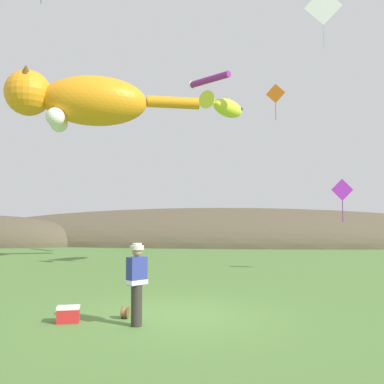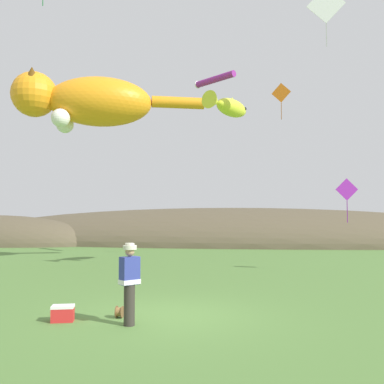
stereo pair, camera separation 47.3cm
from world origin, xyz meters
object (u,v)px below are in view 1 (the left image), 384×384
(kite_giant_cat, at_px, (81,101))
(picnic_cooler, at_px, (68,314))
(kite_spool, at_px, (125,312))
(kite_fish_windsock, at_px, (224,107))
(kite_diamond_orange, at_px, (276,94))
(kite_diamond_violet, at_px, (342,190))
(kite_tube_streamer, at_px, (209,80))
(festival_attendant, at_px, (137,281))
(kite_diamond_white, at_px, (323,7))

(kite_giant_cat, bearing_deg, picnic_cooler, -70.57)
(kite_spool, height_order, kite_giant_cat, kite_giant_cat)
(kite_fish_windsock, bearing_deg, kite_diamond_orange, 56.90)
(kite_fish_windsock, bearing_deg, kite_diamond_violet, -3.86)
(kite_spool, bearing_deg, kite_tube_streamer, 84.95)
(picnic_cooler, bearing_deg, kite_tube_streamer, 80.37)
(kite_fish_windsock, xyz_separation_m, kite_diamond_orange, (2.60, 3.99, 1.64))
(kite_spool, relative_size, kite_giant_cat, 0.03)
(kite_fish_windsock, distance_m, kite_tube_streamer, 5.33)
(festival_attendant, relative_size, kite_giant_cat, 0.19)
(kite_tube_streamer, height_order, kite_diamond_orange, kite_tube_streamer)
(kite_fish_windsock, bearing_deg, kite_tube_streamer, 101.82)
(picnic_cooler, bearing_deg, kite_giant_cat, 109.43)
(kite_diamond_orange, height_order, kite_diamond_violet, kite_diamond_orange)
(picnic_cooler, distance_m, kite_diamond_white, 14.20)
(festival_attendant, relative_size, kite_diamond_orange, 0.92)
(kite_fish_windsock, height_order, kite_tube_streamer, kite_tube_streamer)
(kite_spool, distance_m, kite_tube_streamer, 16.47)
(festival_attendant, height_order, kite_fish_windsock, kite_fish_windsock)
(kite_spool, relative_size, kite_fish_windsock, 0.10)
(kite_giant_cat, bearing_deg, kite_diamond_violet, -8.08)
(festival_attendant, xyz_separation_m, kite_diamond_violet, (6.57, 9.07, 2.46))
(picnic_cooler, height_order, kite_diamond_violet, kite_diamond_violet)
(kite_spool, bearing_deg, kite_giant_cat, 115.88)
(picnic_cooler, relative_size, kite_fish_windsock, 0.19)
(picnic_cooler, height_order, kite_fish_windsock, kite_fish_windsock)
(kite_diamond_violet, bearing_deg, kite_spool, -129.68)
(kite_fish_windsock, height_order, kite_diamond_violet, kite_fish_windsock)
(kite_tube_streamer, relative_size, kite_diamond_orange, 1.24)
(kite_giant_cat, relative_size, kite_diamond_violet, 5.05)
(festival_attendant, distance_m, picnic_cooler, 1.77)
(festival_attendant, height_order, kite_spool, festival_attendant)
(kite_tube_streamer, relative_size, kite_diamond_violet, 1.32)
(kite_spool, xyz_separation_m, kite_diamond_orange, (4.72, 12.74, 8.65))
(picnic_cooler, bearing_deg, kite_fish_windsock, 70.49)
(picnic_cooler, xyz_separation_m, kite_diamond_orange, (5.88, 13.24, 8.61))
(kite_diamond_white, bearing_deg, festival_attendant, -127.79)
(kite_giant_cat, bearing_deg, kite_tube_streamer, 27.37)
(festival_attendant, bearing_deg, kite_fish_windsock, 79.76)
(festival_attendant, distance_m, kite_diamond_violet, 11.47)
(kite_giant_cat, bearing_deg, kite_diamond_orange, 15.28)
(kite_fish_windsock, distance_m, kite_diamond_white, 5.45)
(kite_spool, bearing_deg, kite_diamond_violet, 50.32)
(kite_spool, height_order, kite_fish_windsock, kite_fish_windsock)
(festival_attendant, xyz_separation_m, kite_tube_streamer, (0.75, 13.91, 8.88))
(picnic_cooler, height_order, kite_diamond_white, kite_diamond_white)
(kite_tube_streamer, bearing_deg, kite_diamond_orange, -8.32)
(kite_diamond_violet, bearing_deg, festival_attendant, -125.93)
(kite_diamond_white, bearing_deg, kite_diamond_orange, 101.00)
(kite_spool, distance_m, kite_giant_cat, 13.71)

